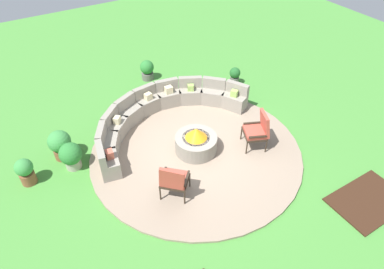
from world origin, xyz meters
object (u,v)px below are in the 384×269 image
at_px(potted_plant_1, 71,155).
at_px(potted_plant_3, 25,171).
at_px(fire_pit, 196,142).
at_px(curved_stone_bench, 160,112).
at_px(potted_plant_2, 147,70).
at_px(lounge_chair_front_left, 174,180).
at_px(lounge_chair_front_right, 258,129).
at_px(potted_plant_0, 60,144).
at_px(potted_plant_4, 235,75).

height_order(potted_plant_1, potted_plant_3, potted_plant_1).
relative_size(fire_pit, curved_stone_bench, 0.23).
bearing_deg(potted_plant_2, fire_pit, -97.64).
bearing_deg(potted_plant_1, potted_plant_3, 177.53).
bearing_deg(lounge_chair_front_left, lounge_chair_front_right, 51.55).
distance_m(potted_plant_0, potted_plant_1, 0.52).
relative_size(fire_pit, potted_plant_4, 1.81).
bearing_deg(potted_plant_4, potted_plant_3, -171.56).
xyz_separation_m(curved_stone_bench, potted_plant_2, (0.75, 2.42, -0.01)).
xyz_separation_m(lounge_chair_front_right, potted_plant_4, (1.42, 2.87, -0.28)).
bearing_deg(fire_pit, potted_plant_0, 151.70).
bearing_deg(potted_plant_0, potted_plant_2, 33.75).
bearing_deg(potted_plant_4, lounge_chair_front_left, -141.84).
xyz_separation_m(lounge_chair_front_left, potted_plant_1, (-1.68, 2.18, -0.19)).
bearing_deg(potted_plant_2, potted_plant_3, -147.81).
distance_m(curved_stone_bench, lounge_chair_front_left, 2.84).
distance_m(fire_pit, potted_plant_4, 3.63).
bearing_deg(potted_plant_4, lounge_chair_front_right, -116.42).
distance_m(curved_stone_bench, potted_plant_1, 2.74).
distance_m(lounge_chair_front_right, potted_plant_0, 5.06).
bearing_deg(lounge_chair_front_left, potted_plant_3, -175.29).
relative_size(potted_plant_2, potted_plant_4, 1.14).
relative_size(potted_plant_2, potted_plant_3, 0.97).
distance_m(potted_plant_0, potted_plant_2, 4.30).
height_order(fire_pit, curved_stone_bench, curved_stone_bench).
bearing_deg(curved_stone_bench, potted_plant_2, 72.71).
bearing_deg(potted_plant_3, curved_stone_bench, 6.38).
height_order(potted_plant_0, potted_plant_1, potted_plant_0).
height_order(fire_pit, potted_plant_0, potted_plant_0).
bearing_deg(potted_plant_0, potted_plant_3, -154.21).
xyz_separation_m(lounge_chair_front_right, potted_plant_3, (-5.45, 1.85, -0.22)).
bearing_deg(potted_plant_3, potted_plant_4, 8.44).
relative_size(lounge_chair_front_right, potted_plant_2, 1.51).
bearing_deg(curved_stone_bench, fire_pit, -82.33).
relative_size(fire_pit, potted_plant_1, 1.49).
relative_size(lounge_chair_front_right, potted_plant_4, 1.72).
height_order(potted_plant_1, potted_plant_4, potted_plant_1).
bearing_deg(curved_stone_bench, potted_plant_1, -170.18).
bearing_deg(potted_plant_2, curved_stone_bench, -107.29).
xyz_separation_m(fire_pit, potted_plant_4, (2.90, 2.20, -0.01)).
relative_size(lounge_chair_front_right, potted_plant_3, 1.46).
height_order(fire_pit, lounge_chair_front_left, lounge_chair_front_left).
bearing_deg(potted_plant_4, curved_stone_bench, -169.10).
relative_size(lounge_chair_front_right, potted_plant_0, 1.28).
height_order(curved_stone_bench, lounge_chair_front_left, lounge_chair_front_left).
xyz_separation_m(curved_stone_bench, potted_plant_3, (-3.76, -0.42, 0.01)).
distance_m(curved_stone_bench, lounge_chair_front_right, 2.83).
bearing_deg(potted_plant_1, potted_plant_0, 103.57).
bearing_deg(lounge_chair_front_left, potted_plant_4, 81.81).
height_order(lounge_chair_front_right, potted_plant_0, lounge_chair_front_right).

